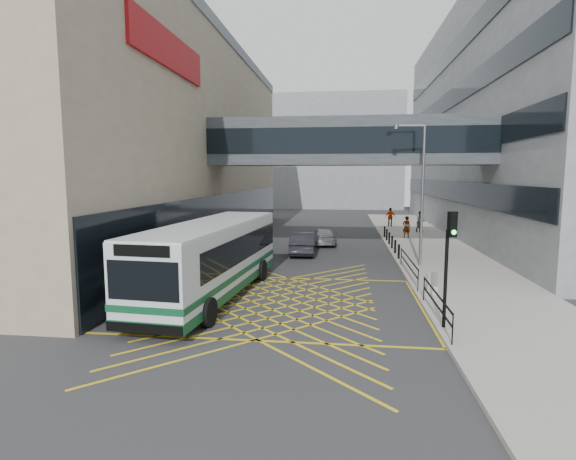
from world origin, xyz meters
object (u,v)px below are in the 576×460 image
at_px(car_dark, 303,243).
at_px(street_lamp, 419,186).
at_px(car_white, 189,272).
at_px(pedestrian_b, 421,222).
at_px(traffic_light, 449,253).
at_px(pedestrian_a, 406,227).
at_px(pedestrian_c, 390,217).
at_px(bus, 213,257).
at_px(car_silver, 323,236).
at_px(litter_bin, 433,283).

height_order(car_dark, street_lamp, street_lamp).
height_order(car_white, pedestrian_b, pedestrian_b).
bearing_deg(pedestrian_b, traffic_light, -130.48).
relative_size(pedestrian_a, pedestrian_c, 0.97).
xyz_separation_m(bus, street_lamp, (9.98, 7.32, 2.95)).
height_order(car_silver, street_lamp, street_lamp).
height_order(car_white, pedestrian_c, pedestrian_c).
bearing_deg(pedestrian_c, pedestrian_b, 118.04).
xyz_separation_m(bus, car_silver, (4.15, 15.51, -1.12)).
distance_m(car_silver, traffic_light, 19.91).
height_order(bus, pedestrian_a, bus).
bearing_deg(bus, street_lamp, 41.01).
height_order(car_dark, litter_bin, car_dark).
xyz_separation_m(car_dark, traffic_light, (6.25, -14.73, 2.01)).
xyz_separation_m(litter_bin, pedestrian_a, (1.24, 17.85, 0.45)).
bearing_deg(car_white, car_silver, -120.62).
bearing_deg(litter_bin, car_dark, 123.35).
distance_m(bus, pedestrian_a, 21.76).
height_order(car_dark, pedestrian_b, pedestrian_b).
bearing_deg(street_lamp, car_dark, 146.82).
xyz_separation_m(bus, pedestrian_c, (10.48, 27.55, -0.67)).
height_order(street_lamp, pedestrian_a, street_lamp).
bearing_deg(litter_bin, car_silver, 110.76).
relative_size(street_lamp, litter_bin, 8.68).
distance_m(bus, car_white, 2.27).
relative_size(bus, car_silver, 2.84).
xyz_separation_m(car_white, pedestrian_a, (12.46, 17.52, 0.32)).
relative_size(car_silver, street_lamp, 0.53).
bearing_deg(car_silver, car_dark, 64.75).
bearing_deg(car_silver, pedestrian_c, -128.28).
distance_m(pedestrian_a, pedestrian_b, 4.53).
bearing_deg(pedestrian_c, litter_bin, 90.07).
bearing_deg(street_lamp, bus, -148.50).
bearing_deg(litter_bin, pedestrian_b, 82.01).
distance_m(litter_bin, pedestrian_a, 17.90).
bearing_deg(pedestrian_a, street_lamp, 71.93).
bearing_deg(traffic_light, car_white, 130.81).
bearing_deg(pedestrian_b, car_dark, -162.41).
relative_size(bus, car_white, 2.54).
bearing_deg(bus, car_dark, 79.66).
distance_m(traffic_light, pedestrian_a, 22.57).
xyz_separation_m(traffic_light, street_lamp, (0.74, 10.95, 1.96)).
height_order(litter_bin, pedestrian_a, pedestrian_a).
distance_m(traffic_light, pedestrian_b, 26.86).
height_order(bus, traffic_light, traffic_light).
height_order(car_silver, pedestrian_b, pedestrian_b).
distance_m(traffic_light, street_lamp, 11.15).
distance_m(car_silver, pedestrian_a, 7.53).
xyz_separation_m(car_white, litter_bin, (11.22, -0.33, -0.13)).
xyz_separation_m(car_silver, litter_bin, (5.51, -14.54, -0.03)).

